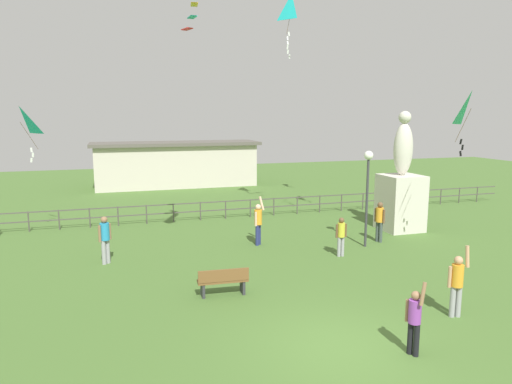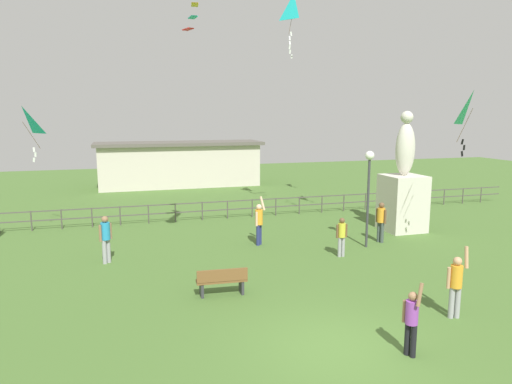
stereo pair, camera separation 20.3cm
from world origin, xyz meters
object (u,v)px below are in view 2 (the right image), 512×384
at_px(lamppost, 369,177).
at_px(person_1, 106,236).
at_px(kite_7, 23,123).
at_px(statue_monument, 403,193).
at_px(person_2, 456,282).
at_px(park_bench, 222,281).
at_px(kite_8, 293,10).
at_px(person_0, 342,234).
at_px(person_5, 381,220).
at_px(person_4, 259,221).
at_px(kite_0, 472,110).
at_px(person_6, 412,319).

relative_size(lamppost, person_1, 2.25).
bearing_deg(kite_7, person_1, -55.52).
distance_m(statue_monument, person_2, 9.65).
relative_size(park_bench, kite_8, 0.48).
xyz_separation_m(person_0, person_1, (-8.51, 1.70, 0.14)).
xyz_separation_m(lamppost, person_5, (0.92, 0.46, -1.91)).
bearing_deg(person_1, person_4, 6.87).
bearing_deg(statue_monument, kite_8, 129.12).
bearing_deg(kite_8, statue_monument, -50.88).
xyz_separation_m(person_4, kite_0, (6.94, -3.70, 4.48)).
distance_m(statue_monument, kite_7, 16.99).
height_order(statue_monument, park_bench, statue_monument).
bearing_deg(kite_0, person_6, -137.31).
height_order(statue_monument, kite_0, kite_0).
distance_m(statue_monument, lamppost, 3.78).
relative_size(person_2, kite_7, 0.84).
height_order(person_4, kite_8, kite_8).
xyz_separation_m(person_1, person_4, (5.99, 0.72, 0.01)).
relative_size(lamppost, park_bench, 2.57).
xyz_separation_m(lamppost, person_1, (-10.10, 0.80, -1.89)).
xyz_separation_m(person_6, kite_7, (-9.85, 13.52, 4.09)).
bearing_deg(park_bench, kite_0, 7.26).
distance_m(person_5, person_6, 9.54).
height_order(lamppost, kite_0, kite_0).
distance_m(kite_0, kite_7, 17.91).
xyz_separation_m(person_6, kite_8, (2.73, 14.64, 9.64)).
bearing_deg(kite_8, person_6, -100.56).
xyz_separation_m(lamppost, person_0, (-1.58, -0.90, -2.03)).
bearing_deg(lamppost, kite_7, 157.52).
bearing_deg(kite_8, person_5, -74.81).
xyz_separation_m(person_5, kite_7, (-14.25, 5.05, 3.99)).
bearing_deg(park_bench, person_6, -54.71).
relative_size(park_bench, person_1, 0.87).
xyz_separation_m(person_0, kite_7, (-11.75, 6.41, 4.11)).
bearing_deg(lamppost, kite_8, 96.51).
bearing_deg(person_0, person_6, -104.99).
bearing_deg(person_5, kite_0, -54.01).
bearing_deg(kite_0, park_bench, -172.74).
relative_size(person_6, kite_0, 0.74).
height_order(park_bench, person_6, person_6).
bearing_deg(person_2, person_0, 93.94).
bearing_deg(person_2, kite_7, 135.00).
bearing_deg(kite_0, person_0, 163.91).
distance_m(lamppost, person_4, 4.77).
height_order(park_bench, person_2, person_2).
bearing_deg(kite_7, person_5, -19.53).
bearing_deg(person_5, kite_8, 105.19).
relative_size(statue_monument, person_4, 2.73).
xyz_separation_m(person_1, kite_0, (12.93, -2.98, 4.49)).
bearing_deg(person_1, kite_0, -12.97).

